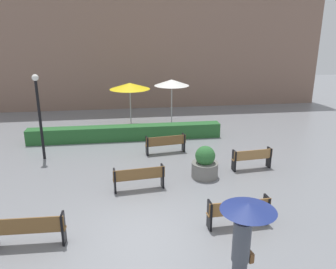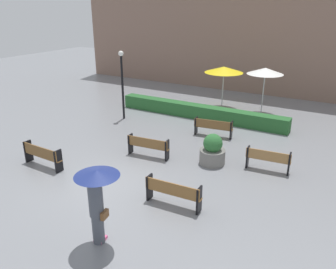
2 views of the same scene
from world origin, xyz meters
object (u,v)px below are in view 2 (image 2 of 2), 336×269
Objects in this scene: bench_back_row at (213,127)px; patio_umbrella_white at (265,71)px; lamp_post at (122,78)px; bench_near_right at (173,192)px; pedestrian_with_umbrella at (97,194)px; bench_near_left at (42,155)px; bench_far_right at (268,159)px; bench_mid_center at (148,145)px; patio_umbrella_yellow at (224,70)px; planter_pot at (213,151)px.

patio_umbrella_white is (1.00, 4.81, 1.99)m from bench_back_row.
lamp_post is at bearing -143.47° from patio_umbrella_white.
patio_umbrella_white is (-0.29, 11.08, 1.97)m from bench_near_right.
bench_near_left is at bearing 154.50° from pedestrian_with_umbrella.
bench_far_right is 0.45× the size of lamp_post.
bench_back_row is (4.50, 6.40, -0.03)m from bench_near_left.
pedestrian_with_umbrella is at bearing -92.24° from patio_umbrella_white.
bench_mid_center is 0.73× the size of patio_umbrella_yellow.
bench_near_right is 1.48× the size of planter_pot.
bench_near_right reaches higher than bench_mid_center.
planter_pot is at bearing 92.38° from bench_near_right.
bench_back_row is 5.30m from patio_umbrella_white.
bench_near_left reaches higher than bench_near_right.
planter_pot is 7.84m from patio_umbrella_white.
pedestrian_with_umbrella reaches higher than bench_mid_center.
bench_mid_center is 1.47× the size of planter_pot.
bench_far_right is 0.77× the size of pedestrian_with_umbrella.
bench_near_right is 11.25m from patio_umbrella_white.
patio_umbrella_yellow is (-2.71, 10.99, 1.84)m from bench_near_right.
pedestrian_with_umbrella is at bearing -82.03° from patio_umbrella_yellow.
bench_far_right is at bearing 27.81° from bench_near_left.
lamp_post is (-3.98, 3.61, 1.78)m from bench_mid_center.
lamp_post reaches higher than bench_near_left.
bench_near_left is at bearing -147.41° from planter_pot.
bench_near_left is 0.51× the size of lamp_post.
planter_pot is 0.47× the size of patio_umbrella_white.
bench_mid_center is 0.99× the size of bench_near_right.
planter_pot reaches higher than bench_near_right.
bench_near_right reaches higher than bench_far_right.
bench_far_right is 0.66× the size of patio_umbrella_yellow.
patio_umbrella_yellow is (-1.89, 13.49, 0.86)m from pedestrian_with_umbrella.
bench_near_right is 0.70× the size of patio_umbrella_white.
pedestrian_with_umbrella reaches higher than bench_back_row.
pedestrian_with_umbrella is 1.73× the size of planter_pot.
bench_near_left is at bearing -82.03° from lamp_post.
patio_umbrella_white is (5.50, 11.21, 1.96)m from bench_near_left.
lamp_post is at bearing 123.61° from pedestrian_with_umbrella.
bench_mid_center is at bearing 134.92° from bench_near_right.
patio_umbrella_yellow is 2.42m from patio_umbrella_white.
bench_far_right is 3.98m from bench_back_row.
pedestrian_with_umbrella reaches higher than bench_near_left.
bench_near_right is 6.40m from bench_back_row.
patio_umbrella_white reaches higher than pedestrian_with_umbrella.
pedestrian_with_umbrella is 0.82× the size of patio_umbrella_white.
patio_umbrella_white is (2.42, 0.09, 0.13)m from patio_umbrella_yellow.
patio_umbrella_yellow reaches higher than bench_near_right.
patio_umbrella_white is at bearing 73.79° from bench_mid_center.
patio_umbrella_white reaches higher than bench_far_right.
planter_pot is at bearing -71.13° from patio_umbrella_yellow.
pedestrian_with_umbrella reaches higher than planter_pot.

